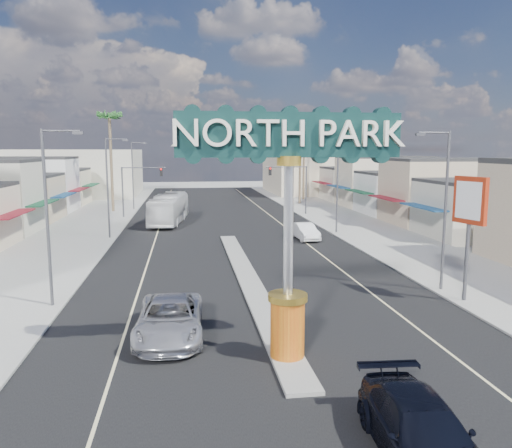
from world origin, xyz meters
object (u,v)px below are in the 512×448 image
object	(u,v)px
gateway_sign	(289,206)
streetlight_l_far	(134,172)
bank_pylon_sign	(470,207)
city_bus	(169,209)
traffic_signal_right	(292,180)
suv_right	(422,432)
streetlight_r_far	(288,171)
streetlight_l_near	(50,209)
streetlight_l_mid	(109,183)
traffic_signal_left	(138,182)
streetlight_r_near	(443,203)
palm_right_mid	(300,131)
streetlight_r_mid	(336,181)
suv_left	(170,319)
palm_left_far	(109,121)
car_parked_right	(305,231)
palm_right_far	(304,121)

from	to	relation	value
gateway_sign	streetlight_l_far	size ratio (longest dim) A/B	1.02
bank_pylon_sign	city_bus	bearing A→B (deg)	101.72
traffic_signal_right	suv_right	world-z (taller)	traffic_signal_right
streetlight_r_far	traffic_signal_right	bearing A→B (deg)	-98.86
streetlight_l_near	streetlight_l_mid	world-z (taller)	same
traffic_signal_right	city_bus	distance (m)	15.77
gateway_sign	traffic_signal_left	distance (m)	43.04
streetlight_r_near	palm_right_mid	size ratio (longest dim) A/B	0.74
traffic_signal_left	streetlight_r_mid	bearing A→B (deg)	-35.50
gateway_sign	streetlight_l_mid	size ratio (longest dim) A/B	1.02
streetlight_r_mid	suv_left	distance (m)	29.47
streetlight_r_mid	palm_right_mid	distance (m)	26.71
traffic_signal_left	streetlight_r_near	size ratio (longest dim) A/B	0.67
suv_left	palm_left_far	bearing A→B (deg)	102.54
car_parked_right	bank_pylon_sign	size ratio (longest dim) A/B	0.69
streetlight_r_far	palm_right_far	distance (m)	13.21
traffic_signal_right	streetlight_l_far	distance (m)	21.20
streetlight_r_far	suv_right	distance (m)	57.44
traffic_signal_right	streetlight_r_far	world-z (taller)	streetlight_r_far
streetlight_r_near	suv_left	size ratio (longest dim) A/B	1.50
streetlight_l_mid	gateway_sign	bearing A→B (deg)	-69.58
palm_right_far	suv_left	xyz separation A→B (m)	(-19.52, -57.04, -11.55)
suv_left	bank_pylon_sign	distance (m)	16.09
gateway_sign	palm_right_mid	distance (m)	55.76
streetlight_r_mid	palm_right_mid	size ratio (longest dim) A/B	0.74
streetlight_r_near	palm_right_mid	distance (m)	46.40
streetlight_l_far	suv_right	world-z (taller)	streetlight_l_far
streetlight_r_near	car_parked_right	distance (m)	18.08
palm_right_far	palm_right_mid	bearing A→B (deg)	-108.43
palm_left_far	streetlight_l_far	bearing A→B (deg)	37.92
streetlight_l_far	streetlight_r_far	size ratio (longest dim) A/B	1.00
streetlight_l_mid	suv_right	world-z (taller)	streetlight_l_mid
streetlight_r_far	bank_pylon_sign	xyz separation A→B (m)	(0.31, -44.15, -0.02)
car_parked_right	streetlight_l_near	bearing A→B (deg)	-139.65
streetlight_l_near	city_bus	distance (m)	29.64
traffic_signal_left	car_parked_right	distance (m)	23.47
streetlight_l_mid	streetlight_r_near	size ratio (longest dim) A/B	1.00
palm_right_mid	gateway_sign	bearing A→B (deg)	-103.53
suv_left	palm_right_mid	bearing A→B (deg)	72.93
streetlight_l_near	palm_left_far	bearing A→B (deg)	93.67
palm_right_far	streetlight_r_mid	bearing A→B (deg)	-98.12
streetlight_r_near	palm_left_far	distance (m)	46.80
streetlight_r_mid	gateway_sign	bearing A→B (deg)	-110.42
palm_right_mid	streetlight_l_far	bearing A→B (deg)	-170.31
gateway_sign	car_parked_right	bearing A→B (deg)	74.90
streetlight_r_mid	car_parked_right	bearing A→B (deg)	-142.10
streetlight_r_far	suv_left	xyz separation A→B (m)	(-14.95, -47.04, -4.23)
streetlight_l_near	palm_right_mid	xyz separation A→B (m)	(23.43, 46.00, 5.54)
streetlight_l_near	streetlight_r_far	bearing A→B (deg)	63.58
palm_left_far	suv_right	world-z (taller)	palm_left_far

